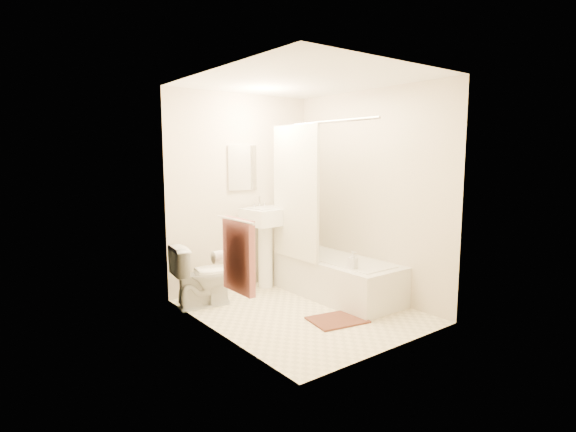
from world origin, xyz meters
TOP-DOWN VIEW (x-y plane):
  - floor at (0.00, 0.00)m, footprint 2.40×2.40m
  - ceiling at (0.00, 0.00)m, footprint 2.40×2.40m
  - wall_back at (0.00, 1.20)m, footprint 2.00×0.02m
  - wall_left at (-1.00, 0.00)m, footprint 0.02×2.40m
  - wall_right at (1.00, 0.00)m, footprint 0.02×2.40m
  - mirror at (0.00, 1.18)m, footprint 0.40×0.03m
  - curtain_rod at (0.30, 0.10)m, footprint 0.03×1.70m
  - shower_curtain at (0.30, 0.50)m, footprint 0.04×0.80m
  - towel_bar at (-0.96, -0.25)m, footprint 0.02×0.60m
  - towel at (-0.93, -0.25)m, footprint 0.06×0.45m
  - toilet_paper at (-0.93, 0.12)m, footprint 0.11×0.12m
  - toilet at (-0.75, 0.80)m, footprint 0.74×0.48m
  - sink at (0.20, 0.95)m, footprint 0.60×0.50m
  - bathtub at (0.65, 0.15)m, footprint 0.70×1.59m
  - bath_mat at (0.10, -0.44)m, footprint 0.61×0.50m
  - soap_bottle at (0.45, -0.29)m, footprint 0.10×0.10m
  - scrub_brush at (0.66, 0.78)m, footprint 0.14×0.23m

SIDE VIEW (x-z plane):
  - floor at x=0.00m, z-range 0.00..0.00m
  - bath_mat at x=0.10m, z-range 0.00..0.02m
  - bathtub at x=0.65m, z-range 0.00..0.45m
  - toilet at x=-0.75m, z-range 0.00..0.68m
  - scrub_brush at x=0.66m, z-range 0.45..0.49m
  - soap_bottle at x=0.45m, z-range 0.45..0.64m
  - sink at x=0.20m, z-range 0.00..1.10m
  - toilet_paper at x=-0.93m, z-range 0.64..0.76m
  - towel at x=-0.93m, z-range 0.45..1.11m
  - towel_bar at x=-0.96m, z-range 1.09..1.11m
  - wall_back at x=0.00m, z-range 0.00..2.40m
  - wall_left at x=-1.00m, z-range 0.00..2.40m
  - wall_right at x=1.00m, z-range 0.00..2.40m
  - shower_curtain at x=0.30m, z-range 0.44..2.00m
  - mirror at x=0.00m, z-range 1.23..1.77m
  - curtain_rod at x=0.30m, z-range 1.98..2.02m
  - ceiling at x=0.00m, z-range 2.40..2.40m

